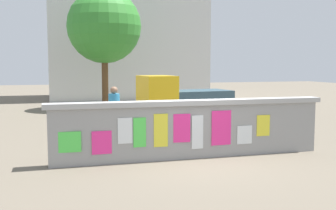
# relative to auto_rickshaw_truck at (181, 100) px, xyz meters

# --- Properties ---
(ground) EXTENTS (60.00, 60.00, 0.00)m
(ground) POSITION_rel_auto_rickshaw_truck_xyz_m (-1.57, 2.17, -0.90)
(ground) COLOR #6B6051
(poster_wall) EXTENTS (6.95, 0.42, 1.42)m
(poster_wall) POSITION_rel_auto_rickshaw_truck_xyz_m (-1.57, -5.83, -0.17)
(poster_wall) COLOR gray
(poster_wall) RESTS_ON ground
(auto_rickshaw_truck) EXTENTS (3.75, 1.90, 1.85)m
(auto_rickshaw_truck) POSITION_rel_auto_rickshaw_truck_xyz_m (0.00, 0.00, 0.00)
(auto_rickshaw_truck) COLOR black
(auto_rickshaw_truck) RESTS_ON ground
(motorcycle) EXTENTS (1.89, 0.60, 0.87)m
(motorcycle) POSITION_rel_auto_rickshaw_truck_xyz_m (-1.58, -2.77, -0.44)
(motorcycle) COLOR black
(motorcycle) RESTS_ON ground
(bicycle_near) EXTENTS (1.70, 0.44, 0.95)m
(bicycle_near) POSITION_rel_auto_rickshaw_truck_xyz_m (1.04, -4.32, -0.54)
(bicycle_near) COLOR black
(bicycle_near) RESTS_ON ground
(bicycle_far) EXTENTS (1.71, 0.44, 0.95)m
(bicycle_far) POSITION_rel_auto_rickshaw_truck_xyz_m (-3.66, -4.73, -0.54)
(bicycle_far) COLOR black
(bicycle_far) RESTS_ON ground
(person_walking) EXTENTS (0.43, 0.43, 1.62)m
(person_walking) POSITION_rel_auto_rickshaw_truck_xyz_m (-3.04, -2.94, 0.09)
(person_walking) COLOR purple
(person_walking) RESTS_ON ground
(tree_roadside) EXTENTS (3.77, 3.77, 6.10)m
(tree_roadside) POSITION_rel_auto_rickshaw_truck_xyz_m (-2.20, 5.95, 3.30)
(tree_roadside) COLOR brown
(tree_roadside) RESTS_ON ground
(building_background) EXTENTS (10.59, 6.49, 7.53)m
(building_background) POSITION_rel_auto_rickshaw_truck_xyz_m (0.11, 13.13, 2.88)
(building_background) COLOR silver
(building_background) RESTS_ON ground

